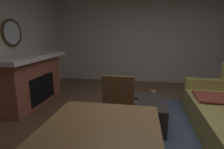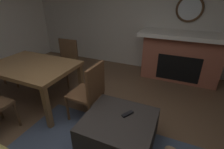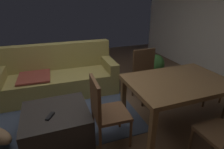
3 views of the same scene
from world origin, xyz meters
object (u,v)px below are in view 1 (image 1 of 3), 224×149
object	(u,v)px
round_wall_mirror	(12,33)
tv_remote	(133,98)
small_dog	(147,99)
fireplace	(30,79)
dining_chair_west	(116,108)
ottoman_coffee_table	(139,112)

from	to	relation	value
round_wall_mirror	tv_remote	distance (m)	2.77
round_wall_mirror	small_dog	world-z (taller)	round_wall_mirror
fireplace	dining_chair_west	distance (m)	2.32
round_wall_mirror	ottoman_coffee_table	size ratio (longest dim) A/B	0.65
tv_remote	dining_chair_west	world-z (taller)	dining_chair_west
round_wall_mirror	tv_remote	size ratio (longest dim) A/B	3.49
fireplace	small_dog	distance (m)	2.51
ottoman_coffee_table	tv_remote	xyz separation A→B (m)	(-0.07, -0.11, 0.23)
small_dog	ottoman_coffee_table	bearing A→B (deg)	-10.30
small_dog	dining_chair_west	bearing A→B (deg)	-17.93
ottoman_coffee_table	dining_chair_west	size ratio (longest dim) A/B	0.92
dining_chair_west	fireplace	bearing A→B (deg)	-119.13
fireplace	dining_chair_west	bearing A→B (deg)	60.87
fireplace	round_wall_mirror	size ratio (longest dim) A/B	3.27
ottoman_coffee_table	dining_chair_west	world-z (taller)	dining_chair_west
fireplace	ottoman_coffee_table	distance (m)	2.41
ottoman_coffee_table	dining_chair_west	distance (m)	0.73
round_wall_mirror	dining_chair_west	distance (m)	2.76
tv_remote	dining_chair_west	size ratio (longest dim) A/B	0.17
fireplace	ottoman_coffee_table	xyz separation A→B (m)	(0.55, 2.33, -0.32)
fireplace	dining_chair_west	size ratio (longest dim) A/B	1.97
fireplace	round_wall_mirror	distance (m)	1.01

